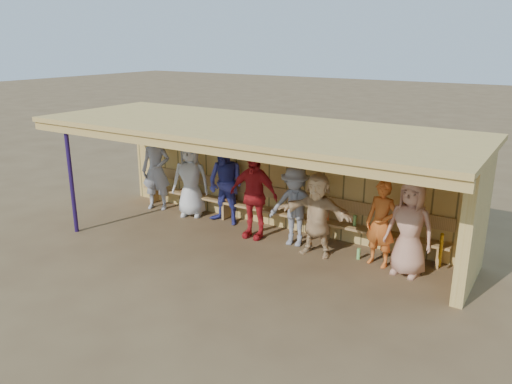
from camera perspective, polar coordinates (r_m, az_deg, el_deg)
ground at (r=10.40m, az=-1.04°, el=-6.02°), size 90.00×90.00×0.00m
player_a at (r=12.54m, az=-11.34°, el=2.43°), size 0.84×0.71×1.97m
player_b at (r=11.93m, az=-7.49°, el=1.44°), size 1.03×0.88×1.79m
player_c at (r=11.31m, az=-3.47°, el=0.94°), size 0.95×0.75×1.89m
player_d at (r=10.50m, az=-0.30°, el=-0.36°), size 1.13×0.54×1.87m
player_e at (r=10.15m, az=4.48°, el=-1.66°), size 1.15×0.77×1.66m
player_f at (r=9.72m, az=6.98°, el=-2.56°), size 1.57×0.58×1.66m
player_g at (r=9.48m, az=14.12°, el=-3.55°), size 0.65×0.49×1.64m
player_h at (r=9.24m, az=17.18°, el=-3.95°), size 0.91×0.64×1.77m
dugout_structure at (r=10.23m, az=2.85°, el=3.58°), size 8.80×3.20×2.50m
bench at (r=11.10m, az=2.12°, el=-1.61°), size 7.60×0.34×0.93m
dugout_equipment at (r=11.52m, az=-2.48°, el=-1.11°), size 6.34×0.62×0.80m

